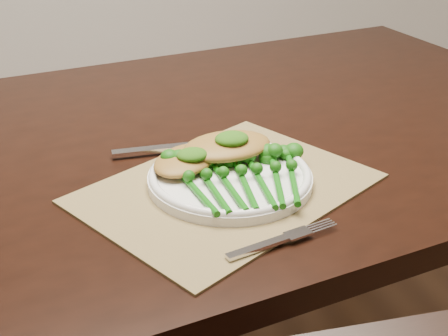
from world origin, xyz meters
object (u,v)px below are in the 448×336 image
object	(u,v)px
dining_table	(184,306)
placemat	(227,188)
dinner_plate	(230,177)
broccolini_bundle	(245,184)
chicken_fillet_left	(185,160)

from	to	relation	value
dining_table	placemat	world-z (taller)	placemat
placemat	dinner_plate	distance (m)	0.02
dining_table	dinner_plate	distance (m)	0.44
dining_table	dinner_plate	size ratio (longest dim) A/B	7.03
broccolini_bundle	placemat	bearing A→B (deg)	122.24
chicken_fillet_left	dinner_plate	bearing A→B (deg)	-80.88
chicken_fillet_left	broccolini_bundle	distance (m)	0.11
placemat	dinner_plate	size ratio (longest dim) A/B	1.66
broccolini_bundle	dinner_plate	bearing A→B (deg)	106.10
dining_table	broccolini_bundle	xyz separation A→B (m)	(0.04, -0.24, 0.40)
placemat	broccolini_bundle	xyz separation A→B (m)	(0.02, -0.03, 0.02)
chicken_fillet_left	broccolini_bundle	xyz separation A→B (m)	(0.06, -0.08, -0.01)
dining_table	chicken_fillet_left	size ratio (longest dim) A/B	14.54
dinner_plate	broccolini_bundle	xyz separation A→B (m)	(0.01, -0.04, 0.01)
dining_table	dinner_plate	bearing A→B (deg)	-88.89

